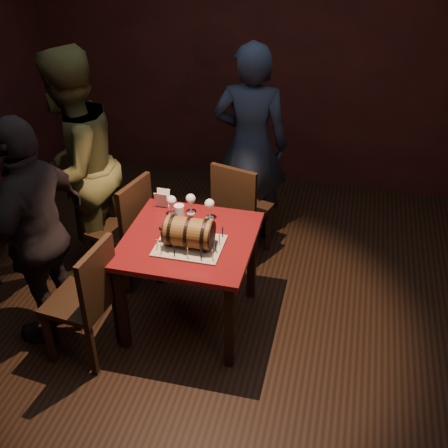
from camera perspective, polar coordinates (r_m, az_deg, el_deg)
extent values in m
plane|color=black|center=(4.24, -1.13, -11.07)|extent=(5.00, 5.00, 0.00)
cube|color=black|center=(5.71, 5.32, 17.16)|extent=(5.00, 0.04, 2.80)
cube|color=#480C0F|center=(3.90, -3.58, -1.67)|extent=(0.90, 0.90, 0.04)
cube|color=black|center=(3.97, -10.30, -8.41)|extent=(0.06, 0.06, 0.71)
cube|color=black|center=(3.78, 0.56, -10.34)|extent=(0.06, 0.06, 0.71)
cube|color=black|center=(4.52, -6.66, -2.25)|extent=(0.06, 0.06, 0.71)
cube|color=black|center=(4.35, 2.84, -3.63)|extent=(0.06, 0.06, 0.71)
cube|color=gray|center=(3.81, -3.52, -2.21)|extent=(0.45, 0.35, 0.01)
cylinder|color=brown|center=(3.75, -3.58, -0.86)|extent=(0.31, 0.20, 0.20)
cylinder|color=black|center=(3.78, -5.22, -0.64)|extent=(0.02, 0.22, 0.22)
cylinder|color=black|center=(3.75, -3.58, -0.86)|extent=(0.02, 0.22, 0.22)
cylinder|color=black|center=(3.72, -1.91, -1.09)|extent=(0.02, 0.22, 0.22)
cylinder|color=black|center=(3.79, -5.85, -0.55)|extent=(0.01, 0.20, 0.20)
cylinder|color=black|center=(3.71, -1.26, -1.18)|extent=(0.01, 0.20, 0.20)
cylinder|color=black|center=(3.79, -6.15, -0.51)|extent=(0.04, 0.02, 0.02)
sphere|color=black|center=(3.80, -6.43, -0.47)|extent=(0.03, 0.03, 0.03)
cylinder|color=#F9E794|center=(3.71, -6.40, -2.56)|extent=(0.01, 0.01, 0.08)
cylinder|color=black|center=(3.68, -6.45, -1.99)|extent=(0.00, 0.00, 0.01)
cylinder|color=black|center=(3.68, -5.07, -2.76)|extent=(0.01, 0.01, 0.08)
cylinder|color=black|center=(3.66, -5.10, -2.19)|extent=(0.00, 0.00, 0.01)
cylinder|color=#F9E794|center=(3.66, -3.72, -2.96)|extent=(0.01, 0.01, 0.08)
cylinder|color=black|center=(3.63, -3.74, -2.39)|extent=(0.00, 0.00, 0.01)
cylinder|color=black|center=(3.64, -2.35, -3.16)|extent=(0.01, 0.01, 0.08)
cylinder|color=black|center=(3.61, -2.37, -2.59)|extent=(0.00, 0.00, 0.01)
cylinder|color=#F9E794|center=(3.64, -1.17, -3.16)|extent=(0.01, 0.01, 0.08)
cylinder|color=black|center=(3.61, -1.18, -2.58)|extent=(0.00, 0.00, 0.01)
cylinder|color=black|center=(3.71, -0.82, -2.36)|extent=(0.01, 0.01, 0.08)
cylinder|color=black|center=(3.68, -0.82, -1.79)|extent=(0.00, 0.00, 0.01)
cylinder|color=#F9E794|center=(3.78, -0.48, -1.58)|extent=(0.01, 0.01, 0.08)
cylinder|color=black|center=(3.75, -0.48, -1.02)|extent=(0.00, 0.00, 0.01)
cylinder|color=black|center=(3.85, -0.15, -0.84)|extent=(0.01, 0.01, 0.08)
cylinder|color=black|center=(3.83, -0.15, -0.28)|extent=(0.00, 0.00, 0.01)
cylinder|color=#F9E794|center=(3.87, -1.45, -0.66)|extent=(0.01, 0.01, 0.08)
cylinder|color=black|center=(3.85, -1.46, -0.10)|extent=(0.00, 0.00, 0.01)
cylinder|color=black|center=(3.89, -2.75, -0.49)|extent=(0.01, 0.01, 0.08)
cylinder|color=black|center=(3.87, -2.76, 0.07)|extent=(0.00, 0.00, 0.01)
cylinder|color=#F9E794|center=(3.91, -4.02, -0.31)|extent=(0.01, 0.01, 0.08)
cylinder|color=black|center=(3.89, -4.05, 0.24)|extent=(0.00, 0.00, 0.01)
cylinder|color=black|center=(3.94, -5.28, -0.14)|extent=(0.01, 0.01, 0.08)
cylinder|color=black|center=(3.91, -5.31, 0.41)|extent=(0.00, 0.00, 0.01)
cylinder|color=#F9E794|center=(3.90, -5.95, -0.59)|extent=(0.01, 0.01, 0.08)
cylinder|color=black|center=(3.87, -5.99, -0.03)|extent=(0.00, 0.00, 0.01)
cylinder|color=black|center=(3.83, -6.38, -1.32)|extent=(0.01, 0.01, 0.08)
cylinder|color=black|center=(3.80, -6.42, -0.76)|extent=(0.00, 0.00, 0.01)
cylinder|color=#F9E794|center=(3.76, -6.83, -2.07)|extent=(0.01, 0.01, 0.08)
cylinder|color=black|center=(3.73, -6.88, -1.51)|extent=(0.00, 0.00, 0.01)
cylinder|color=silver|center=(4.15, -5.28, 0.96)|extent=(0.06, 0.06, 0.01)
cylinder|color=silver|center=(4.13, -5.31, 1.51)|extent=(0.01, 0.01, 0.09)
sphere|color=silver|center=(4.09, -5.36, 2.40)|extent=(0.07, 0.07, 0.07)
sphere|color=#591114|center=(4.09, -5.36, 2.32)|extent=(0.05, 0.05, 0.05)
cylinder|color=silver|center=(4.16, -3.36, 1.15)|extent=(0.06, 0.06, 0.01)
cylinder|color=silver|center=(4.14, -3.38, 1.70)|extent=(0.01, 0.01, 0.09)
sphere|color=silver|center=(4.10, -3.41, 2.60)|extent=(0.07, 0.07, 0.07)
cylinder|color=silver|center=(4.10, -1.45, 0.61)|extent=(0.06, 0.06, 0.01)
cylinder|color=silver|center=(4.07, -1.46, 1.17)|extent=(0.01, 0.01, 0.09)
sphere|color=silver|center=(4.03, -1.48, 2.07)|extent=(0.07, 0.07, 0.07)
sphere|color=#BF594C|center=(4.04, -1.48, 1.99)|extent=(0.05, 0.05, 0.05)
cylinder|color=silver|center=(4.01, -4.55, 0.97)|extent=(0.07, 0.07, 0.15)
cylinder|color=#9E5414|center=(4.02, -4.54, 0.76)|extent=(0.06, 0.06, 0.11)
cylinder|color=white|center=(3.99, -4.58, 1.56)|extent=(0.06, 0.06, 0.02)
cube|color=black|center=(4.77, 1.97, 1.40)|extent=(0.49, 0.49, 0.04)
cube|color=black|center=(4.96, 4.56, -0.51)|extent=(0.04, 0.04, 0.43)
cube|color=black|center=(5.09, 1.09, 0.51)|extent=(0.04, 0.04, 0.43)
cube|color=black|center=(4.71, 2.81, -2.51)|extent=(0.04, 0.04, 0.43)
cube|color=black|center=(4.84, -0.80, -1.38)|extent=(0.04, 0.04, 0.43)
cube|color=black|center=(4.50, 0.98, 3.06)|extent=(0.40, 0.14, 0.46)
cube|color=black|center=(4.59, -10.56, -0.61)|extent=(0.48, 0.48, 0.04)
cube|color=black|center=(4.91, -10.70, -1.41)|extent=(0.04, 0.04, 0.43)
cube|color=black|center=(4.71, -13.15, -3.48)|extent=(0.04, 0.04, 0.43)
cube|color=black|center=(4.74, -7.41, -2.50)|extent=(0.04, 0.04, 0.43)
cube|color=black|center=(4.52, -9.80, -4.71)|extent=(0.04, 0.04, 0.43)
cube|color=black|center=(4.36, -8.99, 1.51)|extent=(0.14, 0.40, 0.46)
cube|color=black|center=(3.93, -14.51, -7.67)|extent=(0.44, 0.44, 0.04)
cube|color=black|center=(4.27, -14.78, -8.13)|extent=(0.04, 0.04, 0.43)
cube|color=black|center=(4.08, -17.38, -10.99)|extent=(0.04, 0.04, 0.43)
cube|color=black|center=(4.11, -10.77, -9.34)|extent=(0.04, 0.04, 0.43)
cube|color=black|center=(3.91, -13.25, -12.42)|extent=(0.04, 0.04, 0.43)
cube|color=black|center=(3.69, -12.70, -5.43)|extent=(0.09, 0.40, 0.46)
imported|color=#1A2235|center=(4.86, 2.71, 7.97)|extent=(0.68, 0.47, 1.78)
imported|color=#403F20|center=(4.52, -14.98, 5.47)|extent=(0.90, 1.05, 1.88)
imported|color=black|center=(3.95, -18.40, -1.04)|extent=(0.49, 1.02, 1.69)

